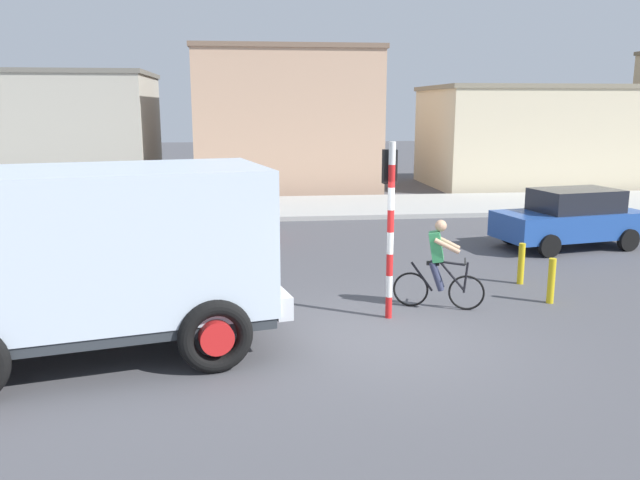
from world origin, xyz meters
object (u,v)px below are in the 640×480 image
(truck_foreground, at_px, (93,250))
(car_red_near, at_px, (571,218))
(traffic_light_pole, at_px, (390,206))
(cyclist, at_px, (439,264))
(car_white_mid, at_px, (182,213))
(bollard_far, at_px, (521,264))
(bollard_near, at_px, (551,281))

(truck_foreground, bearing_deg, car_red_near, 30.46)
(traffic_light_pole, bearing_deg, car_red_near, 39.90)
(car_red_near, bearing_deg, cyclist, -136.96)
(car_white_mid, relative_size, bollard_far, 4.57)
(car_white_mid, bearing_deg, cyclist, -51.37)
(bollard_far, bearing_deg, bollard_near, -90.00)
(cyclist, distance_m, traffic_light_pole, 1.64)
(car_white_mid, bearing_deg, truck_foreground, -93.16)
(car_red_near, xyz_separation_m, car_white_mid, (-10.61, 1.97, 0.00))
(truck_foreground, distance_m, cyclist, 6.19)
(traffic_light_pole, distance_m, car_red_near, 8.21)
(truck_foreground, height_order, car_white_mid, truck_foreground)
(truck_foreground, height_order, bollard_far, truck_foreground)
(bollard_far, bearing_deg, cyclist, -147.54)
(traffic_light_pole, xyz_separation_m, car_white_mid, (-4.38, 7.17, -1.25))
(car_red_near, bearing_deg, bollard_near, -121.06)
(truck_foreground, bearing_deg, car_white_mid, 86.84)
(cyclist, distance_m, car_white_mid, 8.70)
(truck_foreground, xyz_separation_m, traffic_light_pole, (4.85, 1.31, 0.40))
(bollard_near, bearing_deg, truck_foreground, -167.98)
(cyclist, relative_size, traffic_light_pole, 0.54)
(traffic_light_pole, bearing_deg, car_white_mid, 121.42)
(bollard_near, bearing_deg, cyclist, -178.38)
(bollard_far, bearing_deg, car_red_near, 49.54)
(car_red_near, bearing_deg, truck_foreground, -149.54)
(bollard_near, bearing_deg, bollard_far, 90.00)
(truck_foreground, height_order, traffic_light_pole, traffic_light_pole)
(truck_foreground, distance_m, bollard_far, 8.87)
(traffic_light_pole, relative_size, bollard_near, 3.56)
(bollard_far, bearing_deg, car_white_mid, 145.41)
(traffic_light_pole, relative_size, car_red_near, 0.75)
(car_white_mid, relative_size, bollard_near, 4.57)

